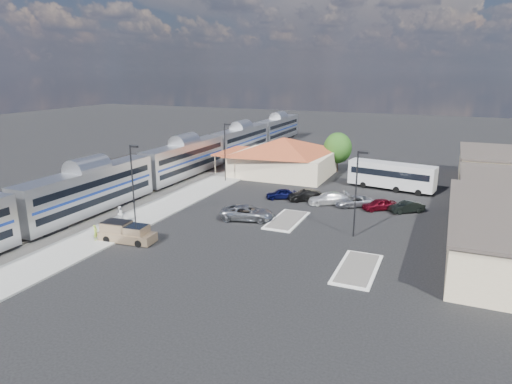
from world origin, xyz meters
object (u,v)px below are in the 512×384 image
at_px(pickup_truck, 128,233).
at_px(coach_bus, 391,175).
at_px(station_depot, 283,156).
at_px(suv, 247,213).

relative_size(pickup_truck, coach_bus, 0.47).
bearing_deg(coach_bus, pickup_truck, 156.12).
distance_m(station_depot, coach_bus, 17.81).
height_order(pickup_truck, suv, pickup_truck).
bearing_deg(suv, station_depot, -4.20).
height_order(suv, coach_bus, coach_bus).
xyz_separation_m(station_depot, pickup_truck, (-3.94, -34.45, -2.21)).
relative_size(station_depot, suv, 3.00).
bearing_deg(coach_bus, station_depot, 91.01).
bearing_deg(station_depot, pickup_truck, -96.52).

